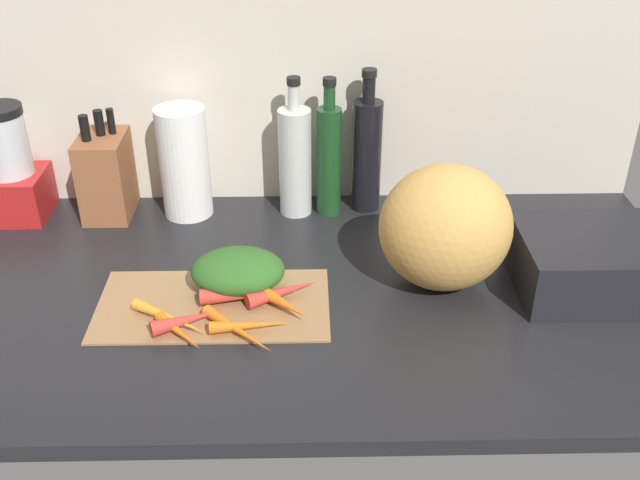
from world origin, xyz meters
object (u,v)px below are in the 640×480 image
Objects in this scene: carrot_0 at (277,300)px; bottle_2 at (367,153)px; bottle_1 at (329,158)px; carrot_3 at (251,325)px; carrot_4 at (283,292)px; dish_rack at (591,263)px; carrot_2 at (170,318)px; cutting_board at (213,304)px; bottle_0 at (295,160)px; winter_squash at (445,227)px; carrot_7 at (247,294)px; paper_towel_roll at (184,163)px; carrot_6 at (179,332)px; carrot_5 at (187,320)px; blender_appliance at (11,170)px; knife_block at (106,175)px; carrot_1 at (238,330)px.

bottle_2 reaches higher than carrot_0.
bottle_2 reaches higher than bottle_1.
bottle_2 is (8.28, 2.20, 0.25)cm from bottle_1.
carrot_4 reaches higher than carrot_3.
carrot_2 is at bearing -172.12° from dish_rack.
cutting_board is 3.02× the size of carrot_4.
carrot_3 is at bearing -116.39° from bottle_2.
cutting_board is 2.60× the size of carrot_2.
bottle_1 is at bearing -1.98° from bottle_0.
winter_squash is 35.19cm from bottle_1.
carrot_2 is at bearing -124.59° from bottle_1.
carrot_7 is 0.58× the size of bottle_1.
paper_towel_roll reaches higher than carrot_7.
cutting_board is 11.36cm from carrot_3.
carrot_2 reaches higher than carrot_6.
carrot_5 is 57.54cm from bottle_2.
carrot_7 is 0.73× the size of winter_squash.
dish_rack is at bearing 6.24° from carrot_0.
paper_towel_roll is at bearing 104.30° from cutting_board.
bottle_2 reaches higher than paper_towel_roll.
carrot_0 is 18.25cm from carrot_6.
carrot_3 is 1.13× the size of carrot_5.
cutting_board is 59.46cm from blender_appliance.
bottle_2 is at bearing 64.31° from carrot_4.
knife_block is 48.63cm from bottle_1.
cutting_board is 8.32cm from carrot_5.
carrot_5 is 0.52× the size of knife_block.
cutting_board is 1.72× the size of winter_squash.
paper_towel_roll is 0.79× the size of bottle_0.
carrot_3 is 0.57× the size of paper_towel_roll.
carrot_2 is 0.64× the size of blender_appliance.
carrot_6 is 0.48× the size of blender_appliance.
blender_appliance is (-46.52, 35.51, 10.49)cm from cutting_board.
carrot_3 is 46.22cm from bottle_0.
carrot_1 is 55.03cm from bottle_2.
carrot_1 is at bearing -94.77° from carrot_7.
winter_squash is (47.09, 16.94, 10.13)cm from carrot_6.
winter_squash is (37.17, 16.81, 10.04)cm from carrot_1.
bottle_0 is 0.97× the size of bottle_2.
carrot_4 is at bearing -168.56° from winter_squash.
carrot_5 is 0.51× the size of winter_squash.
carrot_6 is 0.50× the size of winter_squash.
carrot_2 is at bearing 159.63° from carrot_5.
carrot_4 is at bearing 5.51° from carrot_7.
carrot_3 is at bearing -82.13° from carrot_7.
blender_appliance is at bearing 140.78° from carrot_3.
carrot_4 is 0.45× the size of bottle_0.
carrot_5 is at bearing -62.31° from knife_block.
carrot_3 is 0.55× the size of blender_appliance.
carrot_2 is 58.61cm from bottle_2.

